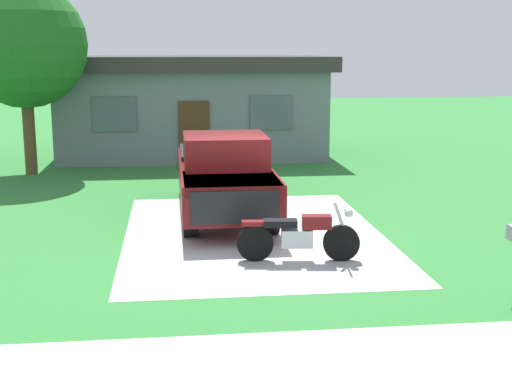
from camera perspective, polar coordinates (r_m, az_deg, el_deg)
ground_plane at (r=14.50m, az=-0.19°, el=-3.46°), size 80.00×80.00×0.00m
driveway_pad at (r=14.50m, az=-0.19°, el=-3.45°), size 5.26×7.38×0.01m
sidewalk_strip at (r=8.90m, az=4.29°, el=-13.42°), size 36.00×1.80×0.01m
motorcycle at (r=12.63m, az=3.53°, el=-3.53°), size 2.21×0.70×1.09m
pickup_truck at (r=16.07m, az=-2.64°, el=1.50°), size 2.03×5.64×1.90m
shade_tree at (r=22.25m, az=-18.34°, el=11.24°), size 3.74×3.74×5.74m
neighbor_house at (r=25.41m, az=-5.23°, el=7.07°), size 9.60×5.60×3.50m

